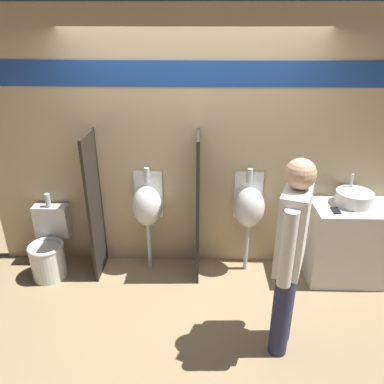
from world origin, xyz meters
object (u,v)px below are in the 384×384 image
Objects in this scene: sink_basin at (354,198)px; toilet at (49,248)px; urinal_near_counter at (147,206)px; person_in_vest at (290,253)px; urinal_far at (249,207)px; cell_phone at (336,210)px.

toilet is (-3.18, -0.07, -0.61)m from sink_basin.
urinal_near_counter is 1.33× the size of toilet.
toilet is at bearing 87.98° from person_in_vest.
person_in_vest is (0.18, -1.09, 0.17)m from urinal_far.
person_in_vest is at bearing -80.48° from urinal_far.
cell_phone is 1.90m from urinal_near_counter.
urinal_near_counter is at bearing 178.41° from sink_basin.
urinal_far is at bearing 176.77° from sink_basin.
toilet is 0.52× the size of person_in_vest.
cell_phone is 1.08m from person_in_vest.
urinal_far is 1.12m from person_in_vest.
sink_basin is at bearing 1.28° from toilet.
urinal_far reaches higher than toilet.
sink_basin is 1.34m from person_in_vest.
sink_basin reaches higher than cell_phone.
cell_phone is 0.08× the size of person_in_vest.
cell_phone is at bearing -144.52° from sink_basin.
person_in_vest is (2.32, -0.96, 0.63)m from toilet.
toilet is (-2.14, -0.13, -0.47)m from urinal_far.
urinal_far is at bearing 29.90° from person_in_vest.
urinal_far reaches higher than sink_basin.
sink_basin is 0.31× the size of urinal_near_counter.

